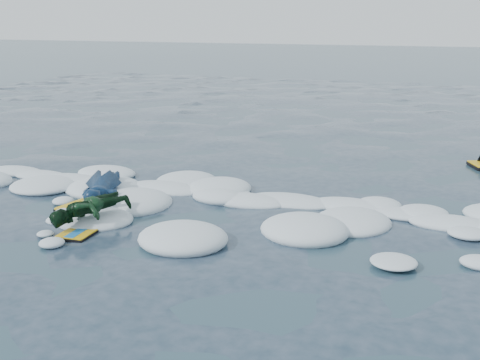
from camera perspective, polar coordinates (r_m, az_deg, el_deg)
name	(u,v)px	position (r m, az deg, el deg)	size (l,w,h in m)	color
ground	(133,221)	(8.88, -10.07, -3.82)	(120.00, 120.00, 0.00)	#172539
foam_band	(167,201)	(9.73, -6.92, -2.01)	(12.00, 3.10, 0.30)	white
prone_woman_unit	(100,190)	(9.75, -13.10, -0.91)	(1.24, 1.75, 0.43)	black
prone_child_unit	(90,213)	(8.60, -14.02, -3.06)	(0.99, 1.28, 0.45)	black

